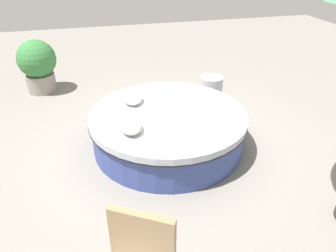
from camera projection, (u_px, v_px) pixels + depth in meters
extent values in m
plane|color=gray|center=(168.00, 145.00, 4.79)|extent=(16.00, 16.00, 0.00)
cylinder|color=#38478C|center=(168.00, 132.00, 4.68)|extent=(2.18, 2.18, 0.45)
cylinder|color=black|center=(168.00, 119.00, 4.56)|extent=(2.26, 2.26, 0.02)
cylinder|color=#B2B7C6|center=(168.00, 116.00, 4.54)|extent=(2.25, 2.25, 0.10)
ellipsoid|color=white|center=(132.00, 96.00, 4.81)|extent=(0.53, 0.31, 0.15)
ellipsoid|color=beige|center=(130.00, 126.00, 4.04)|extent=(0.42, 0.28, 0.16)
cube|color=#997A56|center=(142.00, 238.00, 2.39)|extent=(0.32, 0.48, 0.50)
cylinder|color=gray|center=(42.00, 83.00, 6.43)|extent=(0.56, 0.56, 0.36)
sphere|color=#387A3D|center=(36.00, 59.00, 6.18)|extent=(0.74, 0.74, 0.74)
cylinder|color=#B7B7BC|center=(211.00, 88.00, 6.05)|extent=(0.43, 0.43, 0.46)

